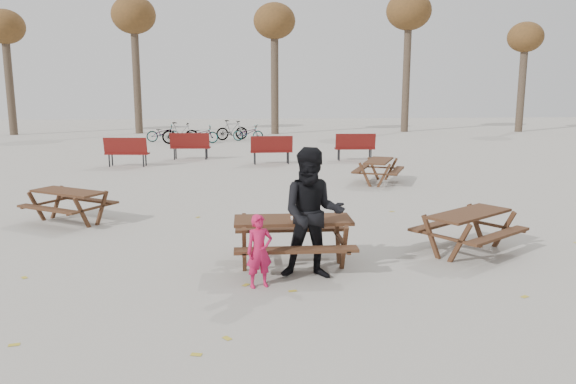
{
  "coord_description": "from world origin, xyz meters",
  "views": [
    {
      "loc": [
        -0.7,
        -8.36,
        2.79
      ],
      "look_at": [
        0.0,
        1.0,
        1.0
      ],
      "focal_mm": 35.0,
      "sensor_mm": 36.0,
      "label": 1
    }
  ],
  "objects": [
    {
      "name": "ground",
      "position": [
        0.0,
        0.0,
        0.0
      ],
      "size": [
        80.0,
        80.0,
        0.0
      ],
      "primitive_type": "plane",
      "color": "gray",
      "rests_on": "ground"
    },
    {
      "name": "main_picnic_table",
      "position": [
        0.0,
        0.0,
        0.59
      ],
      "size": [
        1.8,
        1.45,
        0.78
      ],
      "color": "#371E14",
      "rests_on": "ground"
    },
    {
      "name": "food_tray",
      "position": [
        0.06,
        -0.05,
        0.79
      ],
      "size": [
        0.18,
        0.11,
        0.03
      ],
      "primitive_type": "cube",
      "color": "white",
      "rests_on": "main_picnic_table"
    },
    {
      "name": "bread_roll",
      "position": [
        0.06,
        -0.05,
        0.83
      ],
      "size": [
        0.14,
        0.06,
        0.05
      ],
      "primitive_type": "ellipsoid",
      "color": "tan",
      "rests_on": "food_tray"
    },
    {
      "name": "soda_bottle",
      "position": [
        0.01,
        -0.22,
        0.85
      ],
      "size": [
        0.07,
        0.07,
        0.17
      ],
      "color": "silver",
      "rests_on": "main_picnic_table"
    },
    {
      "name": "child",
      "position": [
        -0.54,
        -0.84,
        0.52
      ],
      "size": [
        0.44,
        0.35,
        1.04
      ],
      "primitive_type": "imported",
      "rotation": [
        0.0,
        0.0,
        0.3
      ],
      "color": "#BA1746",
      "rests_on": "ground"
    },
    {
      "name": "adult",
      "position": [
        0.24,
        -0.5,
        0.96
      ],
      "size": [
        1.01,
        0.83,
        1.92
      ],
      "primitive_type": "imported",
      "rotation": [
        0.0,
        0.0,
        -0.11
      ],
      "color": "black",
      "rests_on": "ground"
    },
    {
      "name": "picnic_table_east",
      "position": [
        3.02,
        0.55,
        0.35
      ],
      "size": [
        2.07,
        2.0,
        0.7
      ],
      "primitive_type": null,
      "rotation": [
        0.0,
        0.0,
        0.63
      ],
      "color": "#371E14",
      "rests_on": "ground"
    },
    {
      "name": "picnic_table_north",
      "position": [
        -4.35,
        3.21,
        0.33
      ],
      "size": [
        1.98,
        1.88,
        0.67
      ],
      "primitive_type": null,
      "rotation": [
        0.0,
        0.0,
        -0.55
      ],
      "color": "#371E14",
      "rests_on": "ground"
    },
    {
      "name": "picnic_table_far",
      "position": [
        3.11,
        7.42,
        0.34
      ],
      "size": [
        1.79,
        1.95,
        0.68
      ],
      "primitive_type": null,
      "rotation": [
        0.0,
        0.0,
        1.17
      ],
      "color": "#371E14",
      "rests_on": "ground"
    },
    {
      "name": "park_bench_row",
      "position": [
        -1.02,
        12.23,
        0.52
      ],
      "size": [
        9.82,
        2.4,
        1.03
      ],
      "color": "maroon",
      "rests_on": "ground"
    },
    {
      "name": "bicycle_row",
      "position": [
        -2.75,
        19.98,
        0.47
      ],
      "size": [
        5.98,
        2.72,
        1.05
      ],
      "color": "black",
      "rests_on": "ground"
    },
    {
      "name": "tree_row",
      "position": [
        0.9,
        25.15,
        6.19
      ],
      "size": [
        32.17,
        3.52,
        8.26
      ],
      "color": "#382B21",
      "rests_on": "ground"
    },
    {
      "name": "fallen_leaves",
      "position": [
        0.5,
        2.5,
        0.0
      ],
      "size": [
        11.0,
        11.0,
        0.01
      ],
      "primitive_type": null,
      "color": "gold",
      "rests_on": "ground"
    }
  ]
}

